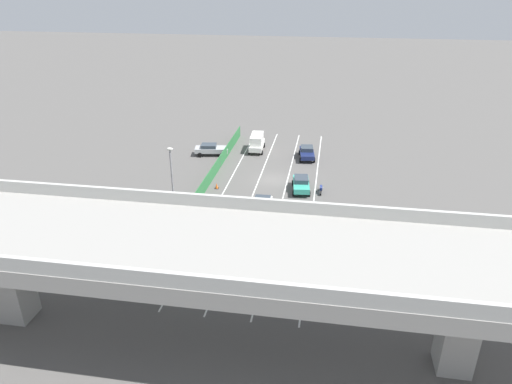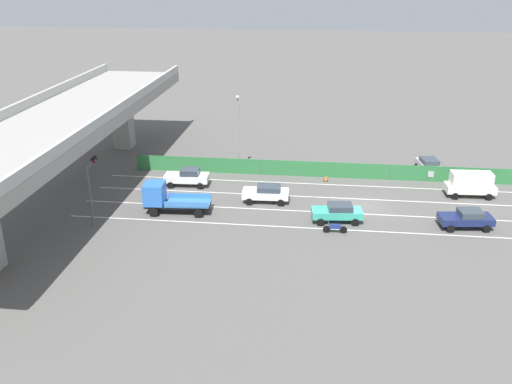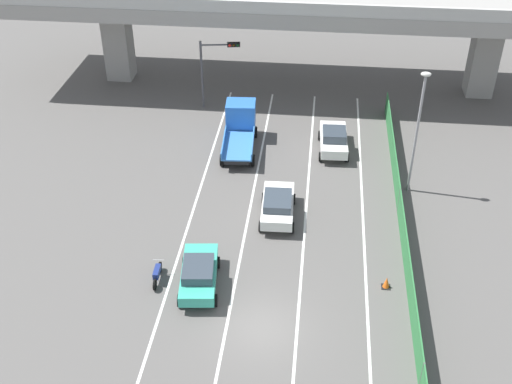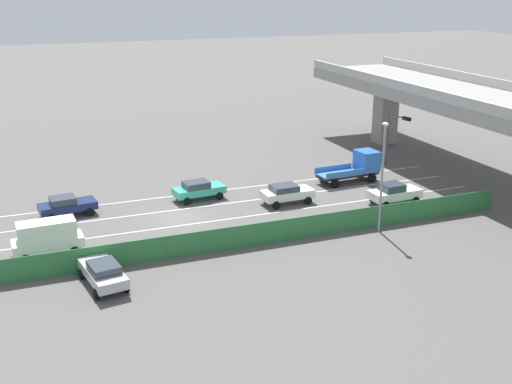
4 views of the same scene
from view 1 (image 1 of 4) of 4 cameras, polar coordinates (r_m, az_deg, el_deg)
ground_plane at (r=55.89m, az=2.12°, el=1.49°), size 300.00×300.00×0.00m
lane_line_left_edge at (r=52.15m, az=7.17°, el=-0.48°), size 0.14×43.46×0.01m
lane_line_mid_left at (r=52.33m, az=3.45°, el=-0.22°), size 0.14×43.46×0.01m
lane_line_mid_right at (r=52.74m, az=-0.24°, el=0.03°), size 0.14×43.46×0.01m
lane_line_right_edge at (r=53.36m, az=-3.85°, el=0.28°), size 0.14×43.46×0.01m
elevated_overpass at (r=28.79m, az=-4.79°, el=-7.68°), size 46.12×9.75×8.46m
green_fence at (r=53.52m, az=-6.05°, el=1.22°), size 0.10×39.56×1.63m
car_taxi_teal at (r=52.95m, az=5.55°, el=1.06°), size 2.36×4.40×1.58m
car_sedan_navy at (r=62.76m, az=6.26°, el=4.89°), size 2.44×4.47×1.57m
car_hatchback_white at (r=41.08m, az=-5.46°, el=-6.35°), size 2.17×4.37×1.74m
car_van_white at (r=65.07m, az=0.10°, el=6.18°), size 2.19×4.60×2.36m
car_sedan_white at (r=47.49m, az=0.71°, el=-1.71°), size 2.16×4.28×1.59m
flatbed_truck_blue at (r=39.45m, az=3.66°, el=-6.97°), size 2.61×5.84×2.69m
motorcycle at (r=52.86m, az=7.98°, el=0.38°), size 0.60×1.95×0.93m
parked_wagon_silver at (r=63.87m, az=-5.55°, el=5.28°), size 4.69×2.57×1.55m
traffic_light at (r=33.56m, az=7.25°, el=-8.55°), size 3.01×0.69×5.35m
street_lamp at (r=44.34m, az=-10.24°, el=1.43°), size 0.60×0.36×8.06m
traffic_cone at (r=53.67m, az=-4.85°, el=0.75°), size 0.47×0.47×0.65m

